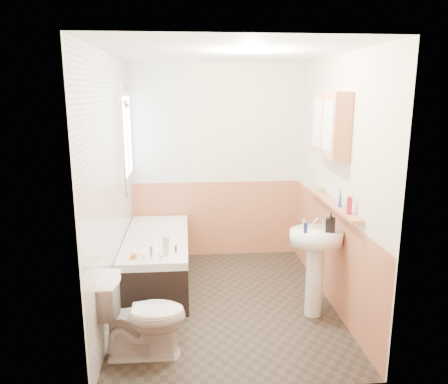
{
  "coord_description": "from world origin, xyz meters",
  "views": [
    {
      "loc": [
        -0.38,
        -4.18,
        2.15
      ],
      "look_at": [
        0.0,
        0.15,
        1.15
      ],
      "focal_mm": 35.0,
      "sensor_mm": 36.0,
      "label": 1
    }
  ],
  "objects_px": {
    "medicine_cabinet": "(331,124)",
    "toilet": "(143,316)",
    "sink": "(315,255)",
    "pine_shelf": "(332,203)",
    "bathtub": "(157,259)"
  },
  "relations": [
    {
      "from": "sink",
      "to": "pine_shelf",
      "type": "xyz_separation_m",
      "value": [
        0.2,
        0.2,
        0.46
      ]
    },
    {
      "from": "sink",
      "to": "pine_shelf",
      "type": "height_order",
      "value": "pine_shelf"
    },
    {
      "from": "toilet",
      "to": "medicine_cabinet",
      "type": "xyz_separation_m",
      "value": [
        1.77,
        0.81,
        1.49
      ]
    },
    {
      "from": "medicine_cabinet",
      "to": "toilet",
      "type": "bearing_deg",
      "value": -155.33
    },
    {
      "from": "bathtub",
      "to": "sink",
      "type": "relative_size",
      "value": 1.67
    },
    {
      "from": "toilet",
      "to": "medicine_cabinet",
      "type": "height_order",
      "value": "medicine_cabinet"
    },
    {
      "from": "bathtub",
      "to": "sink",
      "type": "bearing_deg",
      "value": -28.81
    },
    {
      "from": "sink",
      "to": "pine_shelf",
      "type": "relative_size",
      "value": 0.72
    },
    {
      "from": "bathtub",
      "to": "sink",
      "type": "xyz_separation_m",
      "value": [
        1.57,
        -0.86,
        0.33
      ]
    },
    {
      "from": "medicine_cabinet",
      "to": "bathtub",
      "type": "bearing_deg",
      "value": 161.25
    },
    {
      "from": "toilet",
      "to": "sink",
      "type": "distance_m",
      "value": 1.71
    },
    {
      "from": "bathtub",
      "to": "pine_shelf",
      "type": "distance_m",
      "value": 2.05
    },
    {
      "from": "bathtub",
      "to": "sink",
      "type": "height_order",
      "value": "sink"
    },
    {
      "from": "sink",
      "to": "medicine_cabinet",
      "type": "xyz_separation_m",
      "value": [
        0.17,
        0.27,
        1.22
      ]
    },
    {
      "from": "pine_shelf",
      "to": "medicine_cabinet",
      "type": "height_order",
      "value": "medicine_cabinet"
    }
  ]
}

